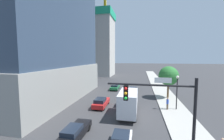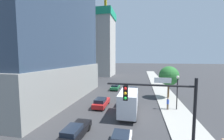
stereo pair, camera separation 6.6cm
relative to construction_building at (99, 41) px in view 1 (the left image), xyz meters
name	(u,v)px [view 1 (the left image)]	position (x,y,z in m)	size (l,w,h in m)	color
sidewalk	(170,104)	(23.54, -36.50, -15.55)	(4.11, 120.00, 0.15)	#9E9B93
construction_building	(99,41)	(0.00, 0.00, 0.00)	(16.80, 24.47, 35.80)	#B2AFA8
traffic_light_pole	(164,107)	(19.96, -52.37, -10.88)	(5.95, 0.48, 6.66)	black
street_lamp	(177,87)	(23.88, -39.39, -12.00)	(0.44, 0.44, 5.23)	black
street_tree	(168,76)	(23.80, -32.83, -11.12)	(3.81, 3.81, 6.28)	brown
car_red	(101,102)	(12.06, -40.28, -14.87)	(1.88, 4.62, 1.53)	red
car_green	(115,87)	(12.06, -27.49, -14.93)	(1.90, 4.33, 1.36)	#1E6638
car_black	(75,131)	(12.06, -49.66, -14.88)	(1.72, 4.52, 1.46)	black
car_gray	(133,91)	(16.77, -30.38, -14.94)	(1.94, 4.58, 1.35)	slate
box_truck	(129,101)	(16.77, -42.45, -13.72)	(2.39, 7.75, 3.47)	silver
pedestrian_blue_shirt	(168,104)	(22.52, -39.73, -14.55)	(0.34, 0.34, 1.79)	brown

